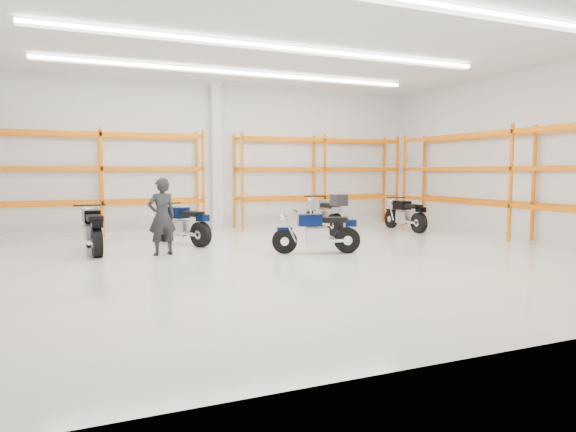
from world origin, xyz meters
name	(u,v)px	position (x,y,z in m)	size (l,w,h in m)	color
ground	(291,258)	(0.00, 0.00, 0.00)	(14.00, 14.00, 0.00)	silver
room_shell	(290,99)	(0.00, 0.03, 3.28)	(14.02, 12.02, 4.51)	white
motorcycle_main	(320,233)	(0.83, 0.28, 0.45)	(1.90, 0.88, 0.96)	black
motorcycle_back_a	(93,231)	(-3.77, 2.27, 0.49)	(0.70, 2.13, 1.04)	black
motorcycle_back_b	(184,225)	(-1.65, 2.80, 0.47)	(1.06, 1.92, 1.01)	black
motorcycle_back_c	(326,215)	(2.56, 3.36, 0.56)	(0.73, 2.27, 1.17)	black
motorcycle_back_d	(406,215)	(5.18, 3.12, 0.47)	(0.67, 2.02, 1.00)	black
standing_man	(162,217)	(-2.41, 1.40, 0.83)	(0.61, 0.40, 1.67)	black
structural_column	(216,157)	(0.00, 5.82, 2.25)	(0.32, 0.32, 4.50)	white
pallet_racking_back_left	(101,172)	(-3.40, 5.48, 1.79)	(5.67, 0.87, 3.00)	#FF6D00
pallet_racking_back_right	(319,172)	(3.40, 5.48, 1.79)	(5.67, 0.87, 3.00)	#FF6D00
pallet_racking_side	(523,171)	(6.48, 0.00, 1.81)	(0.87, 9.07, 3.00)	#FF6D00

